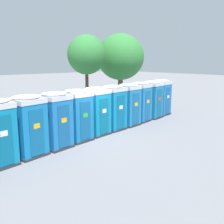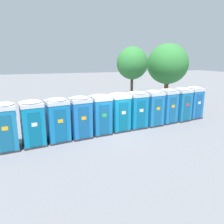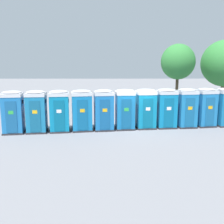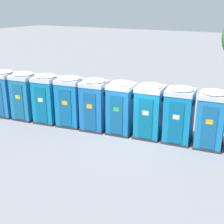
# 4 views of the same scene
# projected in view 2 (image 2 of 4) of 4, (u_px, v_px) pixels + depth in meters

# --- Properties ---
(ground_plane) EXTENTS (120.00, 120.00, 0.00)m
(ground_plane) POSITION_uv_depth(u_px,v_px,m) (111.00, 132.00, 14.18)
(ground_plane) COLOR slate
(portapotty_1) EXTENTS (1.30, 1.32, 2.54)m
(portapotty_1) POSITION_uv_depth(u_px,v_px,m) (5.00, 127.00, 11.17)
(portapotty_1) COLOR #2D2D33
(portapotty_1) RESTS_ON ground
(portapotty_2) EXTENTS (1.35, 1.36, 2.54)m
(portapotty_2) POSITION_uv_depth(u_px,v_px,m) (33.00, 123.00, 11.79)
(portapotty_2) COLOR #2D2D33
(portapotty_2) RESTS_ON ground
(portapotty_3) EXTENTS (1.42, 1.39, 2.54)m
(portapotty_3) POSITION_uv_depth(u_px,v_px,m) (58.00, 120.00, 12.43)
(portapotty_3) COLOR #2D2D33
(portapotty_3) RESTS_ON ground
(portapotty_4) EXTENTS (1.35, 1.36, 2.54)m
(portapotty_4) POSITION_uv_depth(u_px,v_px,m) (80.00, 117.00, 13.00)
(portapotty_4) COLOR #2D2D33
(portapotty_4) RESTS_ON ground
(portapotty_5) EXTENTS (1.28, 1.31, 2.54)m
(portapotty_5) POSITION_uv_depth(u_px,v_px,m) (101.00, 114.00, 13.65)
(portapotty_5) COLOR #2D2D33
(portapotty_5) RESTS_ON ground
(portapotty_6) EXTENTS (1.33, 1.33, 2.54)m
(portapotty_6) POSITION_uv_depth(u_px,v_px,m) (119.00, 112.00, 14.29)
(portapotty_6) COLOR #2D2D33
(portapotty_6) RESTS_ON ground
(portapotty_7) EXTENTS (1.33, 1.31, 2.54)m
(portapotty_7) POSITION_uv_depth(u_px,v_px,m) (137.00, 110.00, 14.88)
(portapotty_7) COLOR #2D2D33
(portapotty_7) RESTS_ON ground
(portapotty_8) EXTENTS (1.29, 1.32, 2.54)m
(portapotty_8) POSITION_uv_depth(u_px,v_px,m) (153.00, 108.00, 15.44)
(portapotty_8) COLOR #2D2D33
(portapotty_8) RESTS_ON ground
(portapotty_9) EXTENTS (1.35, 1.38, 2.54)m
(portapotty_9) POSITION_uv_depth(u_px,v_px,m) (167.00, 106.00, 16.10)
(portapotty_9) COLOR #2D2D33
(portapotty_9) RESTS_ON ground
(portapotty_10) EXTENTS (1.35, 1.37, 2.54)m
(portapotty_10) POSITION_uv_depth(u_px,v_px,m) (181.00, 104.00, 16.67)
(portapotty_10) COLOR #2D2D33
(portapotty_10) RESTS_ON ground
(portapotty_11) EXTENTS (1.34, 1.36, 2.54)m
(portapotty_11) POSITION_uv_depth(u_px,v_px,m) (193.00, 102.00, 17.36)
(portapotty_11) COLOR #2D2D33
(portapotty_11) RESTS_ON ground
(street_tree_0) EXTENTS (2.75, 2.75, 5.70)m
(street_tree_0) POSITION_uv_depth(u_px,v_px,m) (132.00, 63.00, 19.29)
(street_tree_0) COLOR #4C3826
(street_tree_0) RESTS_ON ground
(street_tree_1) EXTENTS (3.99, 3.99, 6.11)m
(street_tree_1) POSITION_uv_depth(u_px,v_px,m) (168.00, 64.00, 21.40)
(street_tree_1) COLOR brown
(street_tree_1) RESTS_ON ground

